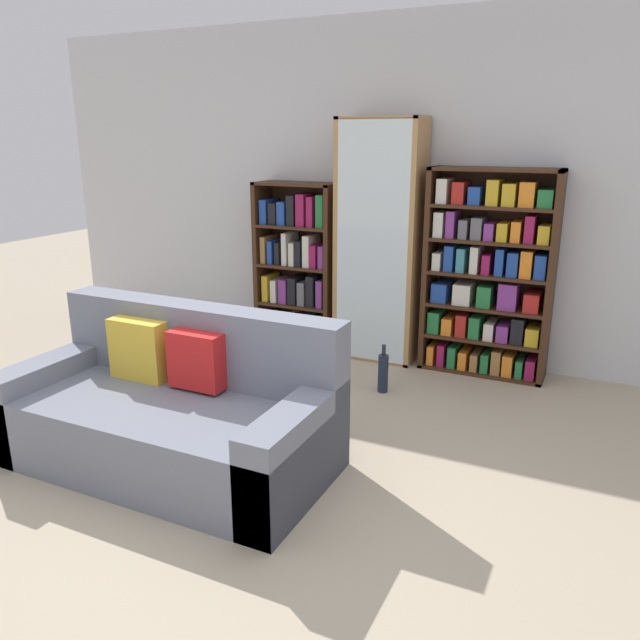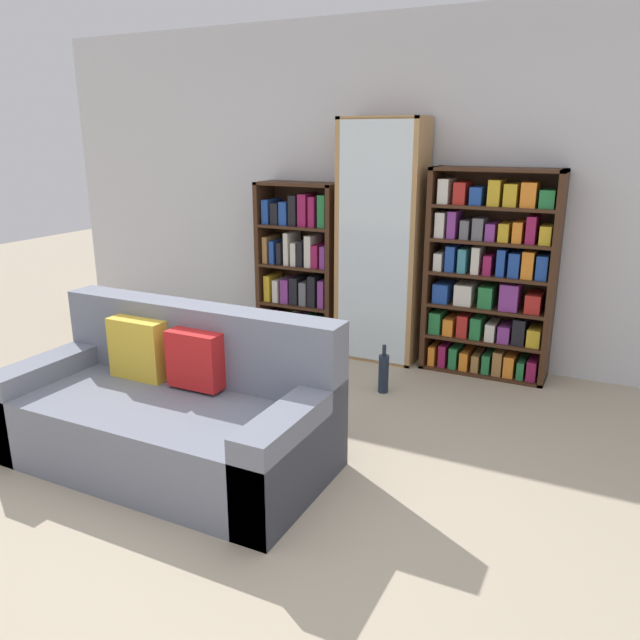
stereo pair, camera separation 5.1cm
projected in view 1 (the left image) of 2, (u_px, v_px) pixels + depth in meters
The scene contains 7 objects.
ground_plane at pixel (218, 524), 2.99m from camera, with size 16.00×16.00×0.00m, color tan.
wall_back at pixel (409, 192), 5.03m from camera, with size 7.06×0.06×2.70m.
couch at pixel (172, 413), 3.51m from camera, with size 1.84×0.89×0.85m.
bookshelf_left at pixel (298, 269), 5.42m from camera, with size 0.72×0.32×1.41m.
display_cabinet at pixel (380, 243), 5.01m from camera, with size 0.67×0.36×1.93m.
bookshelf_right at pixel (489, 276), 4.72m from camera, with size 0.95×0.32×1.57m.
wine_bottle at pixel (383, 373), 4.49m from camera, with size 0.07×0.07×0.36m.
Camera 1 is at (1.56, -2.12, 1.79)m, focal length 35.00 mm.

